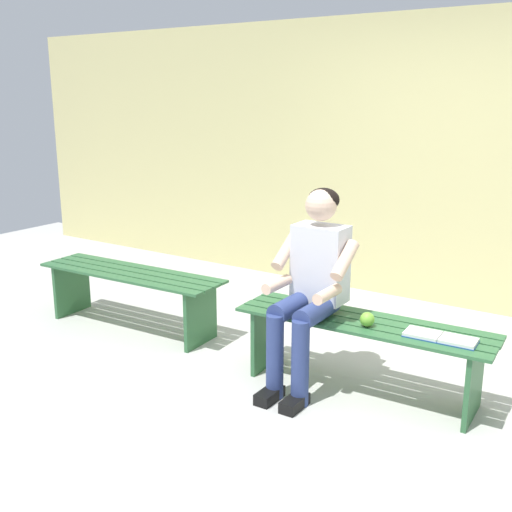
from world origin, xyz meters
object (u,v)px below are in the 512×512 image
object	(u,v)px
book_open	(440,338)
bench_far	(131,286)
bench_near	(362,339)
person_seated	(311,281)
apple	(367,319)

from	to	relation	value
book_open	bench_far	bearing A→B (deg)	-3.17
bench_near	person_seated	distance (m)	0.49
bench_near	bench_far	distance (m)	2.01
apple	book_open	world-z (taller)	apple
person_seated	apple	bearing A→B (deg)	-175.72
apple	book_open	xyz separation A→B (m)	(-0.44, -0.04, -0.03)
bench_far	apple	world-z (taller)	apple
person_seated	book_open	bearing A→B (deg)	-174.98
person_seated	book_open	xyz separation A→B (m)	(-0.82, -0.07, -0.22)
person_seated	book_open	distance (m)	0.85
book_open	apple	bearing A→B (deg)	3.19
bench_far	book_open	xyz separation A→B (m)	(-2.51, 0.03, 0.13)
bench_near	bench_far	world-z (taller)	same
bench_far	bench_near	bearing A→B (deg)	180.00
person_seated	book_open	world-z (taller)	person_seated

